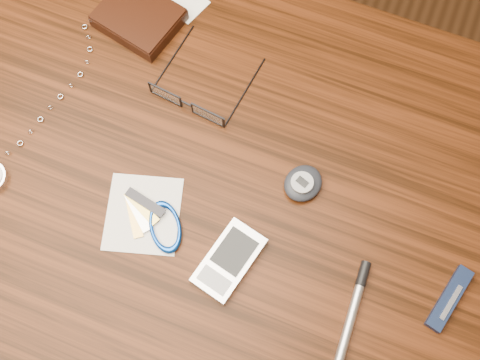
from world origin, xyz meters
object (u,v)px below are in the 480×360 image
(wallet_and_card, at_px, (140,17))
(pda_phone, at_px, (229,260))
(pedometer, at_px, (303,183))
(silver_pen, at_px, (353,310))
(eyeglasses, at_px, (189,101))
(desk, at_px, (192,190))
(pocket_knife, at_px, (449,299))
(notepad_keys, at_px, (154,220))

(wallet_and_card, distance_m, pda_phone, 0.40)
(pda_phone, relative_size, pedometer, 1.61)
(wallet_and_card, distance_m, silver_pen, 0.53)
(eyeglasses, height_order, silver_pen, eyeglasses)
(desk, xyz_separation_m, eyeglasses, (-0.03, 0.09, 0.11))
(pedometer, relative_size, pocket_knife, 0.74)
(desk, distance_m, pocket_knife, 0.41)
(wallet_and_card, bearing_deg, silver_pen, -34.08)
(notepad_keys, bearing_deg, desk, 84.26)
(pda_phone, bearing_deg, wallet_and_card, 131.99)
(eyeglasses, relative_size, silver_pen, 0.90)
(eyeglasses, distance_m, pedometer, 0.20)
(desk, distance_m, notepad_keys, 0.14)
(pedometer, height_order, notepad_keys, pedometer)
(pda_phone, bearing_deg, pedometer, 68.43)
(wallet_and_card, distance_m, eyeglasses, 0.16)
(eyeglasses, bearing_deg, pedometer, -16.34)
(pda_phone, bearing_deg, silver_pen, -0.10)
(pedometer, bearing_deg, pocket_knife, -18.69)
(desk, bearing_deg, pocket_knife, -6.57)
(eyeglasses, xyz_separation_m, pedometer, (0.19, -0.06, -0.00))
(desk, bearing_deg, silver_pen, -20.58)
(pocket_knife, bearing_deg, notepad_keys, -173.59)
(eyeglasses, bearing_deg, pda_phone, -54.07)
(desk, bearing_deg, eyeglasses, 110.76)
(notepad_keys, height_order, silver_pen, silver_pen)
(pda_phone, distance_m, notepad_keys, 0.12)
(eyeglasses, bearing_deg, pocket_knife, -17.62)
(pedometer, bearing_deg, pda_phone, -111.57)
(pda_phone, relative_size, pocket_knife, 1.18)
(pedometer, height_order, pocket_knife, pedometer)
(pda_phone, relative_size, notepad_keys, 0.79)
(wallet_and_card, xyz_separation_m, notepad_keys, (0.15, -0.28, -0.01))
(wallet_and_card, height_order, silver_pen, wallet_and_card)
(pedometer, bearing_deg, wallet_and_card, 153.53)
(pedometer, bearing_deg, notepad_keys, -144.24)
(pda_phone, relative_size, silver_pen, 0.72)
(desk, xyz_separation_m, notepad_keys, (-0.01, -0.09, 0.11))
(wallet_and_card, relative_size, pocket_knife, 1.70)
(desk, relative_size, eyeglasses, 7.10)
(eyeglasses, xyz_separation_m, pda_phone, (0.14, -0.19, -0.00))
(pedometer, bearing_deg, eyeglasses, 163.66)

